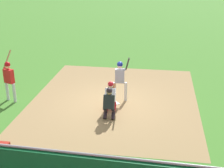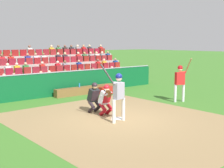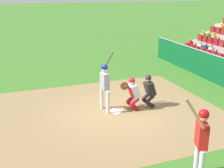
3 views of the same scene
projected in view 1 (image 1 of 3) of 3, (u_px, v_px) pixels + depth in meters
name	position (u px, v px, depth m)	size (l,w,h in m)	color
ground_plane	(113.00, 104.00, 13.89)	(160.00, 160.00, 0.00)	#3D7527
infield_dirt_patch	(115.00, 99.00, 14.34)	(7.29, 8.79, 0.01)	#91754C
home_plate_marker	(113.00, 103.00, 13.88)	(0.44, 0.44, 0.02)	white
batter_at_plate	(120.00, 77.00, 13.75)	(0.84, 0.65, 2.16)	silver
catcher_crouching	(111.00, 95.00, 12.99)	(0.47, 0.73, 1.30)	#AD151F
home_plate_umpire	(109.00, 102.00, 12.33)	(0.48, 0.48, 1.31)	black
dugout_bench	(10.00, 166.00, 9.30)	(3.90, 0.40, 0.44)	brown
water_bottle_on_bench	(23.00, 158.00, 9.12)	(0.07, 0.07, 0.22)	blue
on_deck_batter	(9.00, 77.00, 13.75)	(0.59, 0.80, 2.20)	silver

